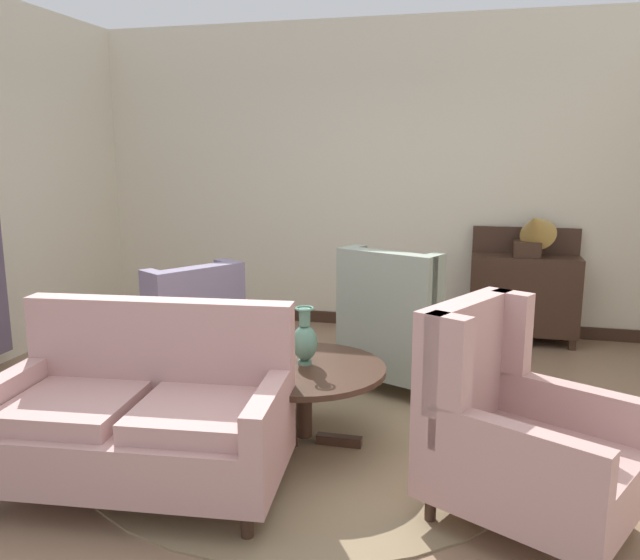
{
  "coord_description": "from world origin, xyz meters",
  "views": [
    {
      "loc": [
        0.99,
        -3.44,
        1.76
      ],
      "look_at": [
        -0.0,
        0.59,
        0.93
      ],
      "focal_mm": 35.87,
      "sensor_mm": 36.0,
      "label": 1
    }
  ],
  "objects_px": {
    "coffee_table": "(304,378)",
    "sideboard": "(524,293)",
    "porcelain_vase": "(305,340)",
    "armchair_near_sideboard": "(182,333)",
    "armchair_foreground_right": "(515,434)",
    "armchair_near_window": "(404,330)",
    "settee": "(143,416)",
    "gramophone": "(534,231)"
  },
  "relations": [
    {
      "from": "armchair_near_window",
      "to": "armchair_foreground_right",
      "type": "bearing_deg",
      "value": 136.52
    },
    {
      "from": "armchair_near_window",
      "to": "armchair_foreground_right",
      "type": "relative_size",
      "value": 0.99
    },
    {
      "from": "armchair_foreground_right",
      "to": "armchair_near_sideboard",
      "type": "height_order",
      "value": "armchair_foreground_right"
    },
    {
      "from": "settee",
      "to": "armchair_near_window",
      "type": "xyz_separation_m",
      "value": [
        1.15,
        1.86,
        0.04
      ]
    },
    {
      "from": "coffee_table",
      "to": "gramophone",
      "type": "xyz_separation_m",
      "value": [
        1.48,
        2.48,
        0.65
      ]
    },
    {
      "from": "settee",
      "to": "gramophone",
      "type": "height_order",
      "value": "gramophone"
    },
    {
      "from": "armchair_foreground_right",
      "to": "armchair_near_sideboard",
      "type": "relative_size",
      "value": 1.07
    },
    {
      "from": "armchair_near_window",
      "to": "porcelain_vase",
      "type": "bearing_deg",
      "value": 89.57
    },
    {
      "from": "armchair_foreground_right",
      "to": "gramophone",
      "type": "bearing_deg",
      "value": 22.28
    },
    {
      "from": "armchair_foreground_right",
      "to": "armchair_near_sideboard",
      "type": "xyz_separation_m",
      "value": [
        -2.36,
        1.28,
        -0.02
      ]
    },
    {
      "from": "armchair_foreground_right",
      "to": "porcelain_vase",
      "type": "bearing_deg",
      "value": 91.24
    },
    {
      "from": "coffee_table",
      "to": "sideboard",
      "type": "xyz_separation_m",
      "value": [
        1.43,
        2.57,
        0.06
      ]
    },
    {
      "from": "settee",
      "to": "gramophone",
      "type": "relative_size",
      "value": 3.1
    },
    {
      "from": "settee",
      "to": "sideboard",
      "type": "xyz_separation_m",
      "value": [
        2.1,
        3.29,
        0.07
      ]
    },
    {
      "from": "coffee_table",
      "to": "porcelain_vase",
      "type": "height_order",
      "value": "porcelain_vase"
    },
    {
      "from": "armchair_foreground_right",
      "to": "settee",
      "type": "bearing_deg",
      "value": 122.7
    },
    {
      "from": "settee",
      "to": "coffee_table",
      "type": "bearing_deg",
      "value": 41.45
    },
    {
      "from": "coffee_table",
      "to": "porcelain_vase",
      "type": "xyz_separation_m",
      "value": [
        -0.01,
        0.04,
        0.23
      ]
    },
    {
      "from": "armchair_near_window",
      "to": "gramophone",
      "type": "distance_m",
      "value": 1.79
    },
    {
      "from": "armchair_near_sideboard",
      "to": "sideboard",
      "type": "bearing_deg",
      "value": 158.08
    },
    {
      "from": "settee",
      "to": "armchair_near_sideboard",
      "type": "xyz_separation_m",
      "value": [
        -0.48,
        1.45,
        0.01
      ]
    },
    {
      "from": "coffee_table",
      "to": "sideboard",
      "type": "bearing_deg",
      "value": 60.91
    },
    {
      "from": "sideboard",
      "to": "gramophone",
      "type": "bearing_deg",
      "value": -61.9
    },
    {
      "from": "armchair_near_window",
      "to": "armchair_near_sideboard",
      "type": "bearing_deg",
      "value": 37.32
    },
    {
      "from": "porcelain_vase",
      "to": "coffee_table",
      "type": "bearing_deg",
      "value": -81.8
    },
    {
      "from": "coffee_table",
      "to": "armchair_foreground_right",
      "type": "height_order",
      "value": "armchair_foreground_right"
    },
    {
      "from": "sideboard",
      "to": "armchair_foreground_right",
      "type": "bearing_deg",
      "value": -94.2
    },
    {
      "from": "settee",
      "to": "armchair_near_sideboard",
      "type": "height_order",
      "value": "settee"
    },
    {
      "from": "sideboard",
      "to": "settee",
      "type": "bearing_deg",
      "value": -122.57
    },
    {
      "from": "porcelain_vase",
      "to": "gramophone",
      "type": "height_order",
      "value": "gramophone"
    },
    {
      "from": "coffee_table",
      "to": "armchair_near_sideboard",
      "type": "relative_size",
      "value": 0.93
    },
    {
      "from": "gramophone",
      "to": "settee",
      "type": "bearing_deg",
      "value": -123.89
    },
    {
      "from": "porcelain_vase",
      "to": "armchair_near_window",
      "type": "relative_size",
      "value": 0.31
    },
    {
      "from": "settee",
      "to": "porcelain_vase",
      "type": "bearing_deg",
      "value": 43.13
    },
    {
      "from": "gramophone",
      "to": "porcelain_vase",
      "type": "bearing_deg",
      "value": -121.27
    },
    {
      "from": "porcelain_vase",
      "to": "armchair_near_sideboard",
      "type": "height_order",
      "value": "armchair_near_sideboard"
    },
    {
      "from": "armchair_near_window",
      "to": "gramophone",
      "type": "relative_size",
      "value": 2.24
    },
    {
      "from": "gramophone",
      "to": "coffee_table",
      "type": "bearing_deg",
      "value": -120.79
    },
    {
      "from": "coffee_table",
      "to": "settee",
      "type": "height_order",
      "value": "settee"
    },
    {
      "from": "sideboard",
      "to": "gramophone",
      "type": "height_order",
      "value": "gramophone"
    },
    {
      "from": "settee",
      "to": "armchair_near_window",
      "type": "bearing_deg",
      "value": 52.6
    },
    {
      "from": "armchair_near_sideboard",
      "to": "gramophone",
      "type": "relative_size",
      "value": 2.11
    }
  ]
}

